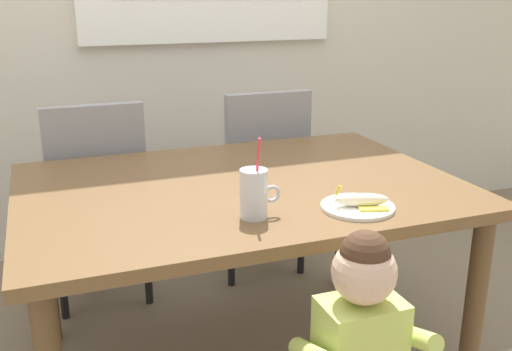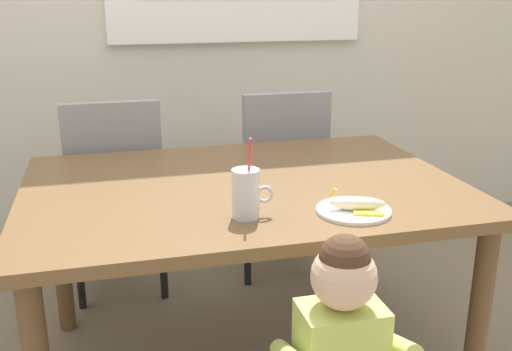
{
  "view_description": "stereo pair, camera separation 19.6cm",
  "coord_description": "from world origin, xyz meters",
  "views": [
    {
      "loc": [
        -0.64,
        -1.86,
        1.42
      ],
      "look_at": [
        0.02,
        -0.11,
        0.82
      ],
      "focal_mm": 41.2,
      "sensor_mm": 36.0,
      "label": 1
    },
    {
      "loc": [
        -0.45,
        -1.92,
        1.42
      ],
      "look_at": [
        0.02,
        -0.11,
        0.82
      ],
      "focal_mm": 41.2,
      "sensor_mm": 36.0,
      "label": 2
    }
  ],
  "objects": [
    {
      "name": "dining_chair_right",
      "position": [
        0.36,
        0.76,
        0.54
      ],
      "size": [
        0.44,
        0.44,
        0.96
      ],
      "rotation": [
        0.0,
        0.0,
        3.14
      ],
      "color": "gray",
      "rests_on": "ground"
    },
    {
      "name": "toddler_standing",
      "position": [
        0.1,
        -0.69,
        0.53
      ],
      "size": [
        0.33,
        0.24,
        0.84
      ],
      "color": "#3F4760",
      "rests_on": "ground"
    },
    {
      "name": "peeled_banana",
      "position": [
        0.27,
        -0.38,
        0.79
      ],
      "size": [
        0.18,
        0.13,
        0.07
      ],
      "rotation": [
        0.0,
        0.0,
        -0.31
      ],
      "color": "#F4EAC6",
      "rests_on": "snack_plate"
    },
    {
      "name": "dining_chair_left",
      "position": [
        -0.44,
        0.73,
        0.54
      ],
      "size": [
        0.44,
        0.45,
        0.96
      ],
      "rotation": [
        0.0,
        0.0,
        3.14
      ],
      "color": "gray",
      "rests_on": "ground"
    },
    {
      "name": "snack_plate",
      "position": [
        0.26,
        -0.36,
        0.77
      ],
      "size": [
        0.23,
        0.23,
        0.01
      ],
      "primitive_type": "cylinder",
      "color": "white",
      "rests_on": "dining_table"
    },
    {
      "name": "milk_cup",
      "position": [
        -0.07,
        -0.32,
        0.83
      ],
      "size": [
        0.13,
        0.08,
        0.25
      ],
      "color": "silver",
      "rests_on": "dining_table"
    },
    {
      "name": "dining_table",
      "position": [
        0.0,
        0.0,
        0.67
      ],
      "size": [
        1.53,
        1.08,
        0.76
      ],
      "color": "brown",
      "rests_on": "ground"
    }
  ]
}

